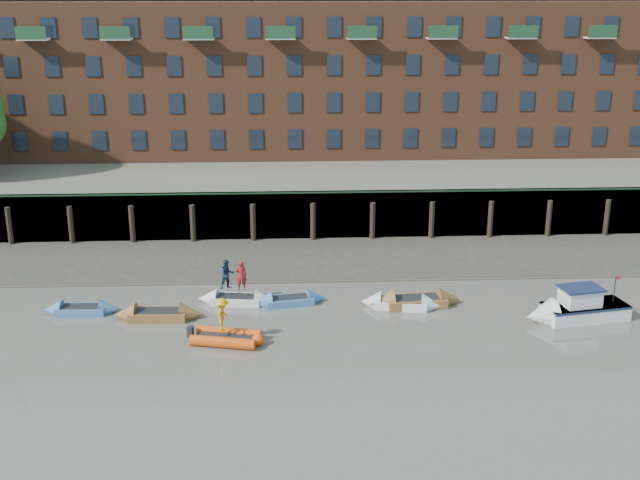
{
  "coord_description": "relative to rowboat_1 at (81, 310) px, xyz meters",
  "views": [
    {
      "loc": [
        0.05,
        -29.53,
        16.66
      ],
      "look_at": [
        2.01,
        12.0,
        3.2
      ],
      "focal_mm": 45.0,
      "sensor_mm": 36.0,
      "label": 1
    }
  ],
  "objects": [
    {
      "name": "mud_band",
      "position": [
        10.67,
        4.65,
        -0.2
      ],
      "size": [
        110.0,
        1.6,
        0.1
      ],
      "primitive_type": "cube",
      "color": "#4C4336",
      "rests_on": "ground"
    },
    {
      "name": "rowboat_6",
      "position": [
        17.75,
        0.17,
        0.05
      ],
      "size": [
        5.08,
        1.9,
        1.44
      ],
      "rotation": [
        0.0,
        0.0,
        0.09
      ],
      "color": "brown",
      "rests_on": "ground"
    },
    {
      "name": "motor_launch",
      "position": [
        25.33,
        -2.07,
        0.37
      ],
      "size": [
        5.67,
        2.74,
        2.24
      ],
      "rotation": [
        0.0,
        0.0,
        3.33
      ],
      "color": "silver",
      "rests_on": "ground"
    },
    {
      "name": "foreshore",
      "position": [
        10.67,
        8.05,
        -0.2
      ],
      "size": [
        110.0,
        8.0,
        0.5
      ],
      "primitive_type": "cube",
      "color": "#3D382F",
      "rests_on": "ground"
    },
    {
      "name": "person_rib_crew",
      "position": [
        7.72,
        -3.91,
        1.21
      ],
      "size": [
        0.8,
        1.18,
        1.69
      ],
      "primitive_type": "imported",
      "rotation": [
        0.0,
        0.0,
        1.41
      ],
      "color": "orange",
      "rests_on": "rib_tender"
    },
    {
      "name": "river_wall",
      "position": [
        10.67,
        12.43,
        1.39
      ],
      "size": [
        110.0,
        1.23,
        3.3
      ],
      "color": "#2D2A26",
      "rests_on": "ground"
    },
    {
      "name": "person_rower_a",
      "position": [
        8.39,
        0.94,
        1.44
      ],
      "size": [
        0.64,
        0.46,
        1.65
      ],
      "primitive_type": "imported",
      "rotation": [
        0.0,
        0.0,
        3.25
      ],
      "color": "maroon",
      "rests_on": "rowboat_3"
    },
    {
      "name": "rowboat_1",
      "position": [
        0.0,
        0.0,
        0.0
      ],
      "size": [
        3.97,
        1.19,
        1.15
      ],
      "rotation": [
        0.0,
        0.0,
        -0.01
      ],
      "color": "#406AA5",
      "rests_on": "ground"
    },
    {
      "name": "rowboat_2",
      "position": [
        4.15,
        -0.93,
        0.03
      ],
      "size": [
        4.62,
        1.47,
        1.33
      ],
      "rotation": [
        0.0,
        0.0,
        -0.03
      ],
      "color": "brown",
      "rests_on": "ground"
    },
    {
      "name": "rib_tender",
      "position": [
        7.98,
        -3.99,
        0.06
      ],
      "size": [
        3.6,
        2.32,
        0.61
      ],
      "rotation": [
        0.0,
        0.0,
        -0.23
      ],
      "color": "#D84910",
      "rests_on": "ground"
    },
    {
      "name": "apartment_terrace",
      "position": [
        10.67,
        27.05,
        12.62
      ],
      "size": [
        80.6,
        15.56,
        20.98
      ],
      "color": "brown",
      "rests_on": "bank_terrace"
    },
    {
      "name": "ground",
      "position": [
        10.67,
        -9.95,
        -0.2
      ],
      "size": [
        220.0,
        220.0,
        0.0
      ],
      "primitive_type": "plane",
      "color": "#605B52",
      "rests_on": "ground"
    },
    {
      "name": "person_rower_b",
      "position": [
        7.63,
        1.12,
        1.42
      ],
      "size": [
        0.97,
        0.88,
        1.63
      ],
      "primitive_type": "imported",
      "rotation": [
        0.0,
        0.0,
        0.41
      ],
      "color": "#19233F",
      "rests_on": "rowboat_3"
    },
    {
      "name": "rowboat_5",
      "position": [
        16.94,
        0.0,
        0.02
      ],
      "size": [
        4.49,
        2.06,
        1.26
      ],
      "rotation": [
        0.0,
        0.0,
        -0.19
      ],
      "color": "silver",
      "rests_on": "ground"
    },
    {
      "name": "rowboat_4",
      "position": [
        10.96,
        0.76,
        0.0
      ],
      "size": [
        4.13,
        1.87,
        1.16
      ],
      "rotation": [
        0.0,
        0.0,
        0.18
      ],
      "color": "#406AA5",
      "rests_on": "ground"
    },
    {
      "name": "bank_terrace",
      "position": [
        10.67,
        26.05,
        1.4
      ],
      "size": [
        110.0,
        28.0,
        3.2
      ],
      "primitive_type": "cube",
      "color": "#5E594D",
      "rests_on": "ground"
    },
    {
      "name": "rowboat_3",
      "position": [
        8.08,
        1.0,
        0.01
      ],
      "size": [
        4.28,
        1.71,
        1.21
      ],
      "rotation": [
        0.0,
        0.0,
        -0.12
      ],
      "color": "silver",
      "rests_on": "ground"
    }
  ]
}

